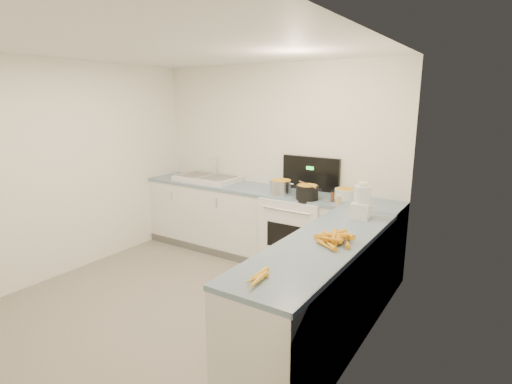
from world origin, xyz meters
The scene contains 19 objects.
floor centered at (0.00, 0.00, 0.00)m, with size 3.50×4.00×0.00m, color gray, non-canonical shape.
ceiling centered at (0.00, 0.00, 2.50)m, with size 3.50×4.00×0.00m, color white, non-canonical shape.
wall_back centered at (0.00, 2.00, 1.25)m, with size 3.50×2.50×0.00m, color white, non-canonical shape.
wall_left centered at (-1.75, 0.00, 1.25)m, with size 4.00×2.50×0.00m, color white, non-canonical shape.
wall_right centered at (1.75, 0.00, 1.25)m, with size 4.00×2.50×0.00m, color white, non-canonical shape.
counter_back centered at (0.00, 1.70, 0.47)m, with size 3.50×0.62×0.94m.
counter_right centered at (1.45, 0.30, 0.47)m, with size 0.62×2.20×0.94m.
stove centered at (0.55, 1.69, 0.47)m, with size 0.76×0.65×1.36m.
sink centered at (-0.90, 1.70, 0.98)m, with size 0.86×0.52×0.31m.
steel_pot centered at (0.36, 1.56, 1.02)m, with size 0.26×0.26×0.19m, color silver.
black_pot centered at (0.73, 1.51, 1.01)m, with size 0.26×0.26×0.18m, color black.
wooden_spoon centered at (0.73, 1.51, 1.11)m, with size 0.02×0.02×0.38m, color #AD7A47.
mixing_bowl centered at (1.08, 1.78, 1.00)m, with size 0.24×0.24×0.11m, color white.
extract_bottle centered at (1.02, 1.55, 1.00)m, with size 0.04×0.04×0.11m, color #593319.
spice_jar centered at (1.11, 1.50, 0.98)m, with size 0.05×0.05×0.09m, color #E5B266.
food_processor centered at (1.48, 1.13, 1.09)m, with size 0.18×0.22×0.35m.
carrot_pile centered at (1.52, 0.35, 0.98)m, with size 0.35×0.40×0.09m.
peeled_carrots centered at (1.39, -0.57, 0.96)m, with size 0.11×0.30×0.04m.
peelings centered at (-1.09, 1.69, 1.02)m, with size 0.23×0.25×0.01m.
Camera 1 is at (2.63, -2.52, 2.05)m, focal length 28.00 mm.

